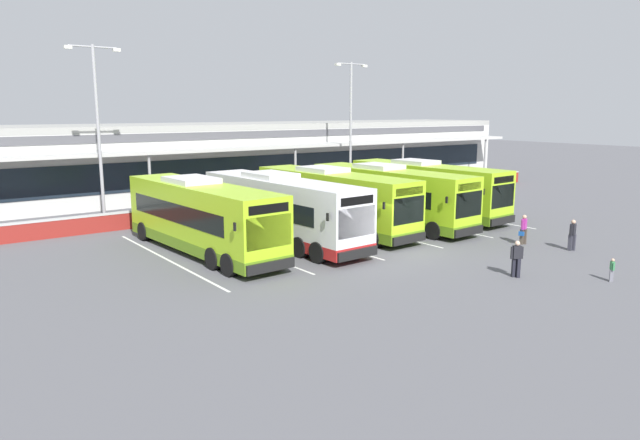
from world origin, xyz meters
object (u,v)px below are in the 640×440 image
coach_bus_leftmost (202,218)px  pedestrian_near_bin (572,234)px  coach_bus_rightmost (426,190)px  coach_bus_centre (333,202)px  pedestrian_with_handbag (524,229)px  coach_bus_left_centre (281,211)px  pedestrian_in_dark_coat (517,258)px  pedestrian_child (612,269)px  lamp_post_centre (351,121)px  coach_bus_right_centre (389,197)px  lamp_post_west (98,125)px

coach_bus_leftmost → pedestrian_near_bin: coach_bus_leftmost is taller
coach_bus_leftmost → coach_bus_rightmost: same height
coach_bus_centre → pedestrian_with_handbag: 10.86m
coach_bus_left_centre → coach_bus_leftmost: bearing=173.3°
coach_bus_leftmost → pedestrian_in_dark_coat: bearing=-53.8°
pedestrian_child → lamp_post_centre: lamp_post_centre is taller
coach_bus_centre → pedestrian_child: size_ratio=12.20×
coach_bus_centre → coach_bus_rightmost: size_ratio=1.00×
coach_bus_rightmost → pedestrian_with_handbag: (-2.15, -9.20, -0.93)m
coach_bus_rightmost → pedestrian_child: 16.49m
pedestrian_with_handbag → pedestrian_near_bin: 2.47m
coach_bus_left_centre → coach_bus_centre: size_ratio=1.00×
coach_bus_leftmost → pedestrian_near_bin: bearing=-35.4°
pedestrian_in_dark_coat → coach_bus_right_centre: bearing=72.7°
pedestrian_near_bin → lamp_post_west: lamp_post_west is taller
pedestrian_with_handbag → lamp_post_west: lamp_post_west is taller
coach_bus_leftmost → coach_bus_left_centre: (4.44, -0.52, 0.00)m
coach_bus_rightmost → pedestrian_near_bin: 11.66m
coach_bus_rightmost → pedestrian_in_dark_coat: 15.05m
coach_bus_leftmost → coach_bus_rightmost: bearing=1.8°
coach_bus_rightmost → lamp_post_west: lamp_post_west is taller
pedestrian_with_handbag → lamp_post_west: bearing=131.6°
coach_bus_left_centre → pedestrian_child: 16.27m
coach_bus_left_centre → pedestrian_in_dark_coat: coach_bus_left_centre is taller
coach_bus_left_centre → coach_bus_right_centre: bearing=1.5°
pedestrian_in_dark_coat → coach_bus_left_centre: bearing=111.1°
coach_bus_rightmost → pedestrian_child: (-5.22, -15.59, -1.24)m
coach_bus_left_centre → pedestrian_near_bin: 15.28m
lamp_post_centre → coach_bus_rightmost: bearing=-100.1°
coach_bus_right_centre → coach_bus_rightmost: size_ratio=1.00×
pedestrian_near_bin → coach_bus_rightmost: bearing=83.3°
pedestrian_near_bin → pedestrian_child: bearing=-133.6°
pedestrian_near_bin → pedestrian_with_handbag: bearing=108.6°
coach_bus_left_centre → coach_bus_centre: same height
pedestrian_child → pedestrian_near_bin: bearing=46.4°
coach_bus_rightmost → lamp_post_centre: bearing=79.9°
pedestrian_child → coach_bus_leftmost: bearing=127.7°
coach_bus_leftmost → pedestrian_in_dark_coat: size_ratio=7.57×
pedestrian_in_dark_coat → lamp_post_centre: lamp_post_centre is taller
lamp_post_west → coach_bus_rightmost: bearing=-26.9°
coach_bus_leftmost → pedestrian_child: size_ratio=12.20×
coach_bus_right_centre → pedestrian_near_bin: coach_bus_right_centre is taller
lamp_post_west → pedestrian_child: bearing=-61.6°
coach_bus_centre → lamp_post_centre: bearing=46.3°
pedestrian_with_handbag → lamp_post_west: 25.62m
pedestrian_in_dark_coat → lamp_post_centre: bearing=67.1°
coach_bus_leftmost → lamp_post_centre: (18.71, 10.84, 4.50)m
coach_bus_right_centre → pedestrian_child: size_ratio=12.20×
pedestrian_near_bin → coach_bus_leftmost: bearing=144.6°
coach_bus_centre → pedestrian_in_dark_coat: size_ratio=7.57×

